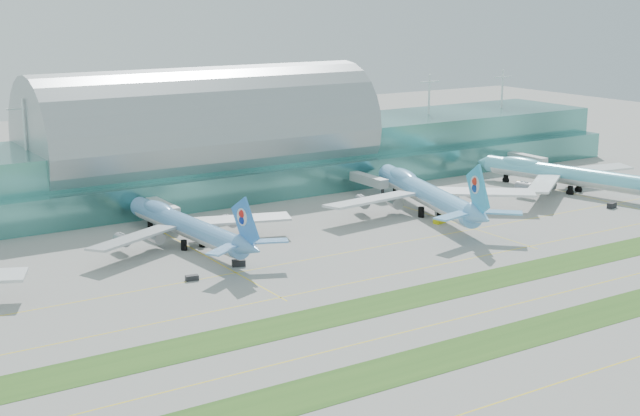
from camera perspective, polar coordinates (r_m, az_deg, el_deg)
ground at (r=207.89m, az=8.23°, el=-5.39°), size 700.00×700.00×0.00m
terminal at (r=310.24m, az=-7.37°, el=3.61°), size 340.00×69.10×36.00m
grass_strip_near at (r=188.96m, az=13.81°, el=-7.60°), size 420.00×12.00×0.08m
grass_strip_far at (r=209.31m, az=7.87°, el=-5.24°), size 420.00×12.00×0.08m
taxiline_a at (r=176.94m, az=18.53°, el=-9.42°), size 420.00×0.35×0.01m
taxiline_b at (r=198.16m, az=10.88°, el=-6.46°), size 420.00×0.35×0.01m
taxiline_c at (r=221.07m, az=5.19°, el=-4.15°), size 420.00×0.35×0.01m
taxiline_d at (r=238.04m, az=1.95°, el=-2.81°), size 420.00×0.35×0.01m
airliner_b at (r=245.37m, az=-8.62°, el=-1.03°), size 61.32×69.82×19.21m
airliner_c at (r=280.40m, az=6.74°, el=1.04°), size 68.05×78.71×22.06m
airliner_d at (r=321.19m, az=15.35°, el=2.16°), size 64.51×74.43×20.74m
gse_c at (r=216.52m, az=-8.20°, el=-4.44°), size 3.35×2.10×1.27m
gse_d at (r=226.14m, az=-5.23°, el=-3.53°), size 3.72×2.65×1.67m
gse_e at (r=269.62m, az=7.66°, el=-0.81°), size 4.12×2.63×1.59m
gse_f at (r=280.87m, az=8.48°, el=-0.24°), size 3.83×2.27×1.74m
gse_g at (r=301.28m, az=18.17°, el=0.16°), size 3.85×2.74×1.75m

